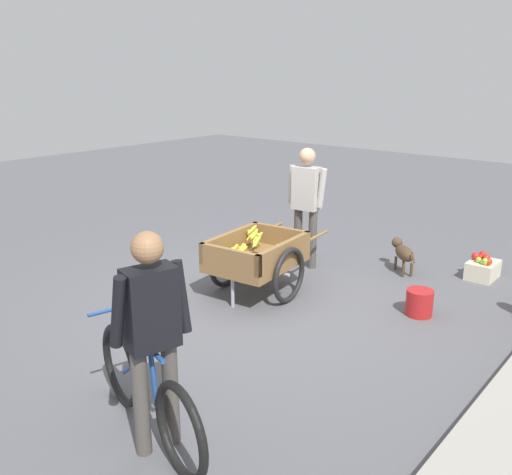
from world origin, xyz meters
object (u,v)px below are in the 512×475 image
object	(u,v)px
dog	(403,252)
vendor_person	(306,197)
fruit_cart	(256,258)
bicycle	(147,392)
plastic_bucket	(419,303)
cyclist_person	(152,325)
apple_crate	(483,268)

from	to	relation	value
dog	vendor_person	bearing A→B (deg)	-60.84
fruit_cart	bicycle	distance (m)	2.76
dog	plastic_bucket	bearing A→B (deg)	33.36
vendor_person	bicycle	distance (m)	3.91
vendor_person	bicycle	bearing A→B (deg)	18.45
cyclist_person	fruit_cart	bearing A→B (deg)	-153.91
cyclist_person	bicycle	bearing A→B (deg)	-105.25
apple_crate	dog	bearing A→B (deg)	-62.82
fruit_cart	bicycle	xyz separation A→B (m)	(2.52, 1.11, -0.09)
vendor_person	plastic_bucket	world-z (taller)	vendor_person
bicycle	dog	world-z (taller)	bicycle
apple_crate	vendor_person	bearing A→B (deg)	-61.70
fruit_cart	apple_crate	world-z (taller)	fruit_cart
vendor_person	apple_crate	xyz separation A→B (m)	(-1.06, 1.98, -0.81)
vendor_person	bicycle	world-z (taller)	vendor_person
vendor_person	plastic_bucket	size ratio (longest dim) A/B	5.50
plastic_bucket	bicycle	bearing A→B (deg)	-10.85
fruit_cart	vendor_person	distance (m)	1.25
vendor_person	cyclist_person	xyz separation A→B (m)	(3.71, 1.37, -0.01)
cyclist_person	plastic_bucket	distance (m)	3.35
apple_crate	plastic_bucket	bearing A→B (deg)	-5.28
bicycle	apple_crate	distance (m)	4.80
fruit_cart	dog	size ratio (longest dim) A/B	3.31
vendor_person	plastic_bucket	xyz separation A→B (m)	(0.49, 1.83, -0.80)
fruit_cart	cyclist_person	distance (m)	2.90
apple_crate	bicycle	bearing A→B (deg)	-9.04
plastic_bucket	apple_crate	xyz separation A→B (m)	(-1.55, 0.14, -0.01)
cyclist_person	dog	world-z (taller)	cyclist_person
bicycle	plastic_bucket	bearing A→B (deg)	169.15
vendor_person	apple_crate	size ratio (longest dim) A/B	3.59
bicycle	dog	distance (m)	4.29
plastic_bucket	apple_crate	world-z (taller)	apple_crate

